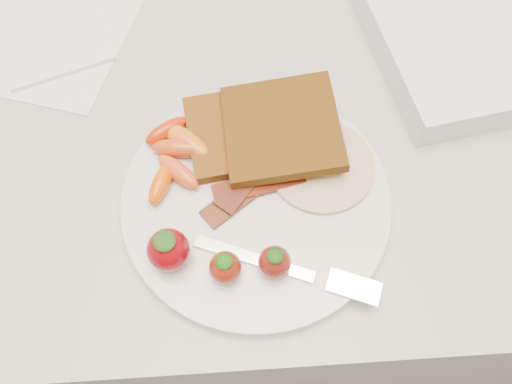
{
  "coord_description": "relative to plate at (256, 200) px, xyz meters",
  "views": [
    {
      "loc": [
        -0.02,
        1.34,
        1.37
      ],
      "look_at": [
        -0.01,
        1.56,
        0.93
      ],
      "focal_mm": 35.0,
      "sensor_mm": 36.0,
      "label": 1
    }
  ],
  "objects": [
    {
      "name": "counter",
      "position": [
        0.01,
        0.14,
        -0.46
      ],
      "size": [
        2.0,
        0.6,
        0.9
      ],
      "primitive_type": "cube",
      "color": "gray",
      "rests_on": "ground"
    },
    {
      "name": "plate",
      "position": [
        0.0,
        0.0,
        0.0
      ],
      "size": [
        0.27,
        0.27,
        0.02
      ],
      "primitive_type": "cylinder",
      "color": "beige",
      "rests_on": "counter"
    },
    {
      "name": "toast_lower",
      "position": [
        -0.02,
        0.07,
        0.02
      ],
      "size": [
        0.11,
        0.11,
        0.01
      ],
      "primitive_type": "cube",
      "rotation": [
        0.0,
        0.0,
        0.13
      ],
      "color": "#4A2305",
      "rests_on": "plate"
    },
    {
      "name": "toast_upper",
      "position": [
        0.03,
        0.07,
        0.03
      ],
      "size": [
        0.12,
        0.12,
        0.03
      ],
      "primitive_type": "cube",
      "rotation": [
        0.0,
        -0.1,
        0.05
      ],
      "color": "#352107",
      "rests_on": "toast_lower"
    },
    {
      "name": "fried_egg",
      "position": [
        0.07,
        0.03,
        0.01
      ],
      "size": [
        0.13,
        0.13,
        0.02
      ],
      "color": "beige",
      "rests_on": "plate"
    },
    {
      "name": "bacon_strips",
      "position": [
        -0.0,
        0.01,
        0.01
      ],
      "size": [
        0.11,
        0.1,
        0.01
      ],
      "color": "#42110E",
      "rests_on": "plate"
    },
    {
      "name": "baby_carrots",
      "position": [
        -0.08,
        0.05,
        0.02
      ],
      "size": [
        0.08,
        0.11,
        0.02
      ],
      "color": "#BE3A11",
      "rests_on": "plate"
    },
    {
      "name": "strawberries",
      "position": [
        -0.05,
        -0.07,
        0.03
      ],
      "size": [
        0.13,
        0.05,
        0.05
      ],
      "color": "#760209",
      "rests_on": "plate"
    },
    {
      "name": "fork",
      "position": [
        0.03,
        -0.08,
        0.01
      ],
      "size": [
        0.17,
        0.08,
        0.0
      ],
      "color": "silver",
      "rests_on": "plate"
    },
    {
      "name": "paper_sheet",
      "position": [
        -0.23,
        0.25,
        -0.01
      ],
      "size": [
        0.21,
        0.25,
        0.0
      ],
      "primitive_type": "cube",
      "rotation": [
        0.0,
        0.0,
        -0.31
      ],
      "color": "silver",
      "rests_on": "counter"
    },
    {
      "name": "notepad",
      "position": [
        -0.24,
        0.26,
        -0.0
      ],
      "size": [
        0.18,
        0.21,
        0.01
      ],
      "primitive_type": "cube",
      "rotation": [
        0.0,
        0.0,
        0.35
      ],
      "color": "silver",
      "rests_on": "paper_sheet"
    },
    {
      "name": "appliance",
      "position": [
        0.32,
        0.22,
        0.01
      ],
      "size": [
        0.38,
        0.33,
        0.04
      ],
      "primitive_type": "cube",
      "rotation": [
        0.0,
        0.0,
        0.17
      ],
      "color": "silver",
      "rests_on": "counter"
    }
  ]
}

